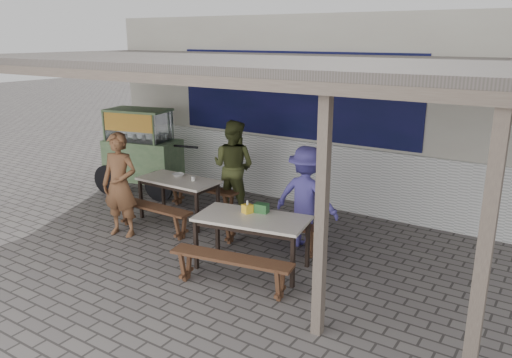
{
  "coord_description": "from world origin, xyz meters",
  "views": [
    {
      "loc": [
        4.39,
        -5.25,
        3.11
      ],
      "look_at": [
        0.38,
        0.9,
        1.0
      ],
      "focal_mm": 35.0,
      "sensor_mm": 36.0,
      "label": 1
    }
  ],
  "objects_px": {
    "vendor_cart": "(141,148)",
    "patron_street_side": "(120,185)",
    "patron_wall_side": "(233,166)",
    "bench_left_street": "(153,212)",
    "condiment_bowl": "(178,175)",
    "table_right": "(252,222)",
    "patron_right_table": "(306,197)",
    "table_left": "(178,183)",
    "bench_right_wall": "(270,228)",
    "bench_left_wall": "(202,193)",
    "tissue_box": "(247,209)",
    "bench_right_street": "(231,265)",
    "donation_box": "(261,208)",
    "condiment_jar": "(193,179)"
  },
  "relations": [
    {
      "from": "vendor_cart",
      "to": "patron_right_table",
      "type": "distance_m",
      "value": 4.13
    },
    {
      "from": "bench_right_street",
      "to": "condiment_bowl",
      "type": "xyz_separation_m",
      "value": [
        -2.34,
        1.66,
        0.43
      ]
    },
    {
      "from": "vendor_cart",
      "to": "table_left",
      "type": "bearing_deg",
      "value": -37.63
    },
    {
      "from": "patron_wall_side",
      "to": "condiment_bowl",
      "type": "distance_m",
      "value": 1.01
    },
    {
      "from": "table_right",
      "to": "patron_right_table",
      "type": "distance_m",
      "value": 1.13
    },
    {
      "from": "patron_wall_side",
      "to": "tissue_box",
      "type": "distance_m",
      "value": 2.22
    },
    {
      "from": "table_left",
      "to": "bench_right_street",
      "type": "distance_m",
      "value": 2.71
    },
    {
      "from": "bench_right_street",
      "to": "patron_street_side",
      "type": "height_order",
      "value": "patron_street_side"
    },
    {
      "from": "bench_right_street",
      "to": "bench_right_wall",
      "type": "bearing_deg",
      "value": 90.0
    },
    {
      "from": "bench_left_street",
      "to": "patron_wall_side",
      "type": "relative_size",
      "value": 0.89
    },
    {
      "from": "bench_right_wall",
      "to": "bench_left_wall",
      "type": "bearing_deg",
      "value": 146.55
    },
    {
      "from": "bench_right_street",
      "to": "condiment_bowl",
      "type": "bearing_deg",
      "value": 134.3
    },
    {
      "from": "table_right",
      "to": "donation_box",
      "type": "relative_size",
      "value": 8.5
    },
    {
      "from": "table_right",
      "to": "condiment_jar",
      "type": "distance_m",
      "value": 2.04
    },
    {
      "from": "patron_wall_side",
      "to": "table_right",
      "type": "bearing_deg",
      "value": 126.37
    },
    {
      "from": "bench_right_street",
      "to": "tissue_box",
      "type": "bearing_deg",
      "value": 98.88
    },
    {
      "from": "patron_right_table",
      "to": "bench_right_street",
      "type": "bearing_deg",
      "value": 83.44
    },
    {
      "from": "bench_right_wall",
      "to": "tissue_box",
      "type": "distance_m",
      "value": 0.72
    },
    {
      "from": "vendor_cart",
      "to": "patron_right_table",
      "type": "height_order",
      "value": "vendor_cart"
    },
    {
      "from": "table_left",
      "to": "tissue_box",
      "type": "xyz_separation_m",
      "value": [
        1.95,
        -0.76,
        0.14
      ]
    },
    {
      "from": "patron_wall_side",
      "to": "patron_right_table",
      "type": "xyz_separation_m",
      "value": [
        1.85,
        -0.7,
        -0.06
      ]
    },
    {
      "from": "patron_right_table",
      "to": "donation_box",
      "type": "distance_m",
      "value": 0.9
    },
    {
      "from": "table_left",
      "to": "patron_right_table",
      "type": "relative_size",
      "value": 0.9
    },
    {
      "from": "table_left",
      "to": "tissue_box",
      "type": "bearing_deg",
      "value": -21.07
    },
    {
      "from": "table_left",
      "to": "patron_street_side",
      "type": "height_order",
      "value": "patron_street_side"
    },
    {
      "from": "patron_wall_side",
      "to": "bench_left_street",
      "type": "bearing_deg",
      "value": 66.74
    },
    {
      "from": "patron_wall_side",
      "to": "donation_box",
      "type": "height_order",
      "value": "patron_wall_side"
    },
    {
      "from": "bench_right_street",
      "to": "condiment_bowl",
      "type": "height_order",
      "value": "condiment_bowl"
    },
    {
      "from": "bench_left_street",
      "to": "patron_right_table",
      "type": "xyz_separation_m",
      "value": [
        2.36,
        0.86,
        0.44
      ]
    },
    {
      "from": "table_right",
      "to": "donation_box",
      "type": "height_order",
      "value": "donation_box"
    },
    {
      "from": "bench_left_wall",
      "to": "bench_right_street",
      "type": "xyz_separation_m",
      "value": [
        2.22,
        -2.16,
        0.0
      ]
    },
    {
      "from": "bench_right_wall",
      "to": "table_left",
      "type": "bearing_deg",
      "value": 163.7
    },
    {
      "from": "vendor_cart",
      "to": "patron_street_side",
      "type": "xyz_separation_m",
      "value": [
        1.39,
        -1.83,
        -0.09
      ]
    },
    {
      "from": "vendor_cart",
      "to": "tissue_box",
      "type": "bearing_deg",
      "value": -35.12
    },
    {
      "from": "patron_wall_side",
      "to": "condiment_jar",
      "type": "relative_size",
      "value": 21.39
    },
    {
      "from": "table_left",
      "to": "vendor_cart",
      "type": "relative_size",
      "value": 0.68
    },
    {
      "from": "bench_left_wall",
      "to": "patron_street_side",
      "type": "height_order",
      "value": "patron_street_side"
    },
    {
      "from": "vendor_cart",
      "to": "patron_wall_side",
      "type": "distance_m",
      "value": 2.23
    },
    {
      "from": "patron_wall_side",
      "to": "condiment_jar",
      "type": "xyz_separation_m",
      "value": [
        -0.22,
        -0.86,
        -0.06
      ]
    },
    {
      "from": "bench_right_street",
      "to": "condiment_jar",
      "type": "distance_m",
      "value": 2.54
    },
    {
      "from": "patron_wall_side",
      "to": "condiment_jar",
      "type": "height_order",
      "value": "patron_wall_side"
    },
    {
      "from": "vendor_cart",
      "to": "condiment_bowl",
      "type": "height_order",
      "value": "vendor_cart"
    },
    {
      "from": "bench_right_wall",
      "to": "tissue_box",
      "type": "relative_size",
      "value": 13.49
    },
    {
      "from": "patron_right_table",
      "to": "donation_box",
      "type": "relative_size",
      "value": 8.14
    },
    {
      "from": "condiment_bowl",
      "to": "bench_right_wall",
      "type": "bearing_deg",
      "value": -9.23
    },
    {
      "from": "bench_left_street",
      "to": "condiment_jar",
      "type": "xyz_separation_m",
      "value": [
        0.29,
        0.7,
        0.45
      ]
    },
    {
      "from": "bench_right_street",
      "to": "patron_wall_side",
      "type": "bearing_deg",
      "value": 114.59
    },
    {
      "from": "patron_right_table",
      "to": "condiment_jar",
      "type": "relative_size",
      "value": 19.75
    },
    {
      "from": "table_right",
      "to": "bench_right_street",
      "type": "bearing_deg",
      "value": -90.0
    },
    {
      "from": "patron_street_side",
      "to": "vendor_cart",
      "type": "bearing_deg",
      "value": 113.17
    }
  ]
}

